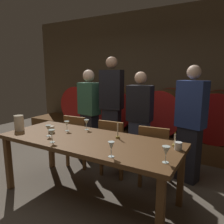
# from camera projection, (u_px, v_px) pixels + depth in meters

# --- Properties ---
(ground_plane) EXTENTS (8.66, 8.66, 0.00)m
(ground_plane) POSITION_uv_depth(u_px,v_px,m) (68.00, 198.00, 2.75)
(ground_plane) COLOR brown
(back_wall) EXTENTS (6.66, 0.24, 2.92)m
(back_wall) POSITION_uv_depth(u_px,v_px,m) (151.00, 77.00, 4.96)
(back_wall) COLOR brown
(back_wall) RESTS_ON ground
(barrel_shelf) EXTENTS (5.99, 0.90, 0.36)m
(barrel_shelf) POSITION_uv_depth(u_px,v_px,m) (140.00, 136.00, 4.73)
(barrel_shelf) COLOR brown
(barrel_shelf) RESTS_ON ground
(wine_barrel_far_left) EXTENTS (0.89, 0.83, 0.89)m
(wine_barrel_far_left) POSITION_uv_depth(u_px,v_px,m) (86.00, 104.00, 5.34)
(wine_barrel_far_left) COLOR brown
(wine_barrel_far_left) RESTS_ON barrel_shelf
(wine_barrel_center_left) EXTENTS (0.89, 0.83, 0.89)m
(wine_barrel_center_left) POSITION_uv_depth(u_px,v_px,m) (122.00, 107.00, 4.85)
(wine_barrel_center_left) COLOR brown
(wine_barrel_center_left) RESTS_ON barrel_shelf
(wine_barrel_center_right) EXTENTS (0.89, 0.83, 0.89)m
(wine_barrel_center_right) POSITION_uv_depth(u_px,v_px,m) (165.00, 111.00, 4.36)
(wine_barrel_center_right) COLOR brown
(wine_barrel_center_right) RESTS_ON barrel_shelf
(wine_barrel_far_right) EXTENTS (0.89, 0.83, 0.89)m
(wine_barrel_far_right) POSITION_uv_depth(u_px,v_px,m) (217.00, 116.00, 3.88)
(wine_barrel_far_right) COLOR #513319
(wine_barrel_far_right) RESTS_ON barrel_shelf
(dining_table) EXTENTS (2.27, 0.90, 0.78)m
(dining_table) POSITION_uv_depth(u_px,v_px,m) (88.00, 144.00, 2.65)
(dining_table) COLOR brown
(dining_table) RESTS_ON ground
(chair_left) EXTENTS (0.42, 0.42, 0.88)m
(chair_left) POSITION_uv_depth(u_px,v_px,m) (79.00, 138.00, 3.60)
(chair_left) COLOR brown
(chair_left) RESTS_ON ground
(chair_center) EXTENTS (0.41, 0.41, 0.88)m
(chair_center) POSITION_uv_depth(u_px,v_px,m) (114.00, 145.00, 3.27)
(chair_center) COLOR brown
(chair_center) RESTS_ON ground
(chair_right) EXTENTS (0.44, 0.44, 0.88)m
(chair_right) POSITION_uv_depth(u_px,v_px,m) (155.00, 153.00, 2.94)
(chair_right) COLOR brown
(chair_right) RESTS_ON ground
(guest_far_left) EXTENTS (0.41, 0.30, 1.62)m
(guest_far_left) POSITION_uv_depth(u_px,v_px,m) (89.00, 113.00, 4.01)
(guest_far_left) COLOR black
(guest_far_left) RESTS_ON ground
(guest_center_left) EXTENTS (0.41, 0.30, 1.84)m
(guest_center_left) POSITION_uv_depth(u_px,v_px,m) (112.00, 108.00, 3.80)
(guest_center_left) COLOR black
(guest_center_left) RESTS_ON ground
(guest_center_right) EXTENTS (0.40, 0.26, 1.59)m
(guest_center_right) POSITION_uv_depth(u_px,v_px,m) (140.00, 122.00, 3.41)
(guest_center_right) COLOR #33384C
(guest_center_right) RESTS_ON ground
(guest_far_right) EXTENTS (0.43, 0.33, 1.68)m
(guest_far_right) POSITION_uv_depth(u_px,v_px,m) (190.00, 124.00, 3.04)
(guest_far_right) COLOR black
(guest_far_right) RESTS_ON ground
(candle_left) EXTENTS (0.05, 0.05, 0.22)m
(candle_left) POSITION_uv_depth(u_px,v_px,m) (118.00, 133.00, 2.65)
(candle_left) COLOR olive
(candle_left) RESTS_ON dining_table
(candle_right) EXTENTS (0.05, 0.05, 0.17)m
(candle_right) POSITION_uv_depth(u_px,v_px,m) (175.00, 143.00, 2.36)
(candle_right) COLOR olive
(candle_right) RESTS_ON dining_table
(pitcher) EXTENTS (0.13, 0.13, 0.21)m
(pitcher) POSITION_uv_depth(u_px,v_px,m) (19.00, 123.00, 2.99)
(pitcher) COLOR beige
(pitcher) RESTS_ON dining_table
(wine_glass_far_left) EXTENTS (0.07, 0.07, 0.14)m
(wine_glass_far_left) POSITION_uv_depth(u_px,v_px,m) (48.00, 128.00, 2.73)
(wine_glass_far_left) COLOR silver
(wine_glass_far_left) RESTS_ON dining_table
(wine_glass_left) EXTENTS (0.07, 0.07, 0.14)m
(wine_glass_left) POSITION_uv_depth(u_px,v_px,m) (67.00, 124.00, 2.96)
(wine_glass_left) COLOR silver
(wine_glass_left) RESTS_ON dining_table
(wine_glass_center_left) EXTENTS (0.08, 0.08, 0.15)m
(wine_glass_center_left) POSITION_uv_depth(u_px,v_px,m) (52.00, 133.00, 2.49)
(wine_glass_center_left) COLOR silver
(wine_glass_center_left) RESTS_ON dining_table
(wine_glass_center_right) EXTENTS (0.07, 0.07, 0.15)m
(wine_glass_center_right) POSITION_uv_depth(u_px,v_px,m) (86.00, 123.00, 3.03)
(wine_glass_center_right) COLOR silver
(wine_glass_center_right) RESTS_ON dining_table
(wine_glass_right) EXTENTS (0.06, 0.06, 0.15)m
(wine_glass_right) POSITION_uv_depth(u_px,v_px,m) (111.00, 146.00, 2.06)
(wine_glass_right) COLOR silver
(wine_glass_right) RESTS_ON dining_table
(wine_glass_far_right) EXTENTS (0.07, 0.07, 0.16)m
(wine_glass_far_right) POSITION_uv_depth(u_px,v_px,m) (166.00, 151.00, 1.93)
(wine_glass_far_right) COLOR silver
(wine_glass_far_right) RESTS_ON dining_table
(cup_left) EXTENTS (0.08, 0.08, 0.09)m
(cup_left) POSITION_uv_depth(u_px,v_px,m) (51.00, 129.00, 2.91)
(cup_left) COLOR beige
(cup_left) RESTS_ON dining_table
(cup_right) EXTENTS (0.08, 0.08, 0.08)m
(cup_right) POSITION_uv_depth(u_px,v_px,m) (178.00, 146.00, 2.27)
(cup_right) COLOR white
(cup_right) RESTS_ON dining_table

